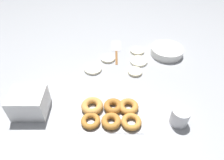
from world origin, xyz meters
TOP-DOWN VIEW (x-y plane):
  - ground_plane at (0.00, 0.00)m, footprint 3.00×3.00m
  - pancake_0 at (0.13, 0.02)m, footprint 0.08×0.08m
  - pancake_1 at (-0.12, 0.05)m, footprint 0.10×0.10m
  - pancake_2 at (-0.03, 0.15)m, footprint 0.09×0.09m
  - pancake_3 at (0.16, 0.24)m, footprint 0.09×0.09m
  - pancake_4 at (0.16, 0.13)m, footprint 0.11×0.11m
  - donut_tray at (-0.01, -0.28)m, footprint 0.29×0.19m
  - batter_bowl at (0.34, 0.21)m, footprint 0.20×0.20m
  - container_stack at (-0.38, -0.25)m, footprint 0.16×0.13m
  - paper_cup at (0.29, -0.32)m, footprint 0.08×0.08m
  - spatula at (0.02, 0.28)m, footprint 0.06×0.27m

SIDE VIEW (x-z plane):
  - ground_plane at x=0.00m, z-range 0.00..0.00m
  - spatula at x=0.02m, z-range 0.00..0.01m
  - pancake_4 at x=0.16m, z-range 0.00..0.01m
  - pancake_3 at x=0.16m, z-range 0.00..0.01m
  - pancake_2 at x=-0.03m, z-range 0.00..0.01m
  - pancake_1 at x=-0.12m, z-range 0.00..0.01m
  - pancake_0 at x=0.13m, z-range 0.00..0.02m
  - donut_tray at x=-0.01m, z-range 0.00..0.04m
  - batter_bowl at x=0.34m, z-range 0.00..0.05m
  - paper_cup at x=0.29m, z-range 0.00..0.08m
  - container_stack at x=-0.38m, z-range 0.00..0.11m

